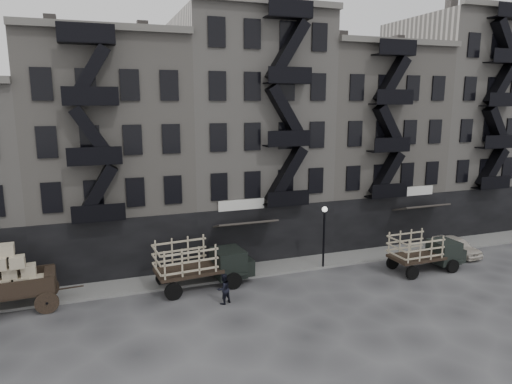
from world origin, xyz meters
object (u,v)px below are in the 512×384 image
object	(u,v)px
stake_truck_west	(202,260)
pedestrian_mid	(224,289)
car_east	(456,246)
stake_truck_east	(426,249)
wagon	(10,274)

from	to	relation	value
stake_truck_west	pedestrian_mid	size ratio (longest dim) A/B	3.48
stake_truck_west	car_east	bearing A→B (deg)	-6.62
stake_truck_east	car_east	size ratio (longest dim) A/B	1.36
wagon	stake_truck_west	bearing A→B (deg)	-4.78
wagon	stake_truck_east	world-z (taller)	wagon
wagon	stake_truck_west	xyz separation A→B (m)	(10.27, -0.28, -0.41)
stake_truck_west	pedestrian_mid	xyz separation A→B (m)	(0.61, -2.69, -0.81)
wagon	pedestrian_mid	bearing A→B (deg)	-18.49
stake_truck_east	car_east	world-z (taller)	stake_truck_east
stake_truck_east	pedestrian_mid	bearing A→B (deg)	-179.73
car_east	stake_truck_west	bearing A→B (deg)	175.23
stake_truck_west	pedestrian_mid	bearing A→B (deg)	-82.45
stake_truck_east	pedestrian_mid	distance (m)	13.97
car_east	pedestrian_mid	xyz separation A→B (m)	(-18.31, -2.21, 0.21)
wagon	stake_truck_west	size ratio (longest dim) A/B	0.74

